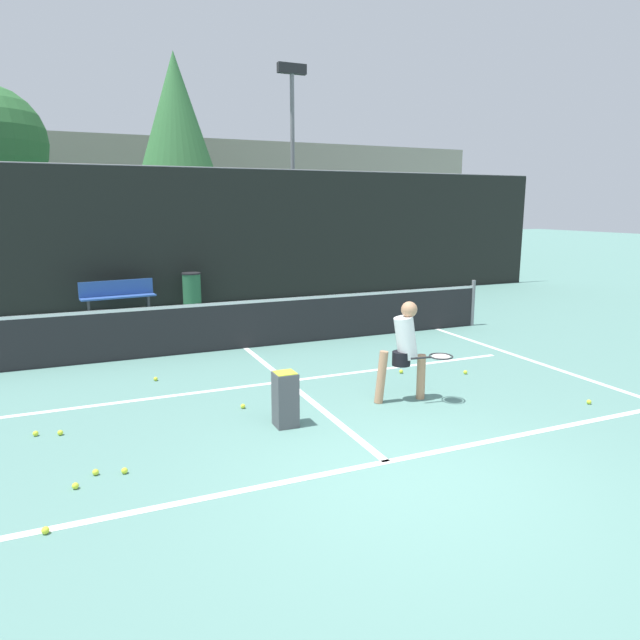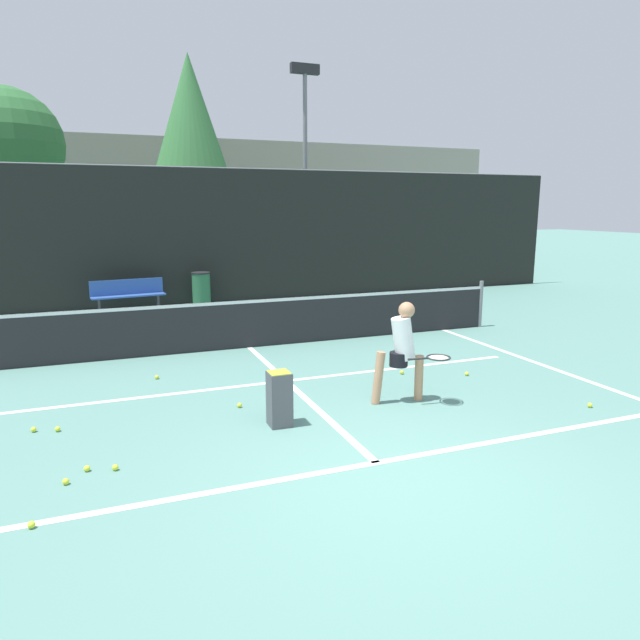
% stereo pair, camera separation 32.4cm
% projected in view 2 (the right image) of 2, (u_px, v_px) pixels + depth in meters
% --- Properties ---
extents(ground_plane, '(100.00, 100.00, 0.00)m').
position_uv_depth(ground_plane, '(395.00, 480.00, 5.83)').
color(ground_plane, slate).
extents(court_baseline_near, '(11.00, 0.10, 0.01)m').
position_uv_depth(court_baseline_near, '(376.00, 463.00, 6.22)').
color(court_baseline_near, white).
rests_on(court_baseline_near, ground).
extents(court_service_line, '(8.25, 0.10, 0.01)m').
position_uv_depth(court_service_line, '(286.00, 381.00, 9.14)').
color(court_service_line, white).
rests_on(court_service_line, ground).
extents(court_center_mark, '(0.10, 5.58, 0.01)m').
position_uv_depth(court_center_mark, '(294.00, 388.00, 8.78)').
color(court_center_mark, white).
rests_on(court_center_mark, ground).
extents(court_sideline_right, '(0.10, 6.58, 0.01)m').
position_uv_depth(court_sideline_right, '(529.00, 360.00, 10.38)').
color(court_sideline_right, white).
rests_on(court_sideline_right, ground).
extents(net, '(11.09, 0.09, 1.07)m').
position_uv_depth(net, '(249.00, 322.00, 11.23)').
color(net, slate).
rests_on(net, ground).
extents(fence_back, '(24.00, 0.06, 3.83)m').
position_uv_depth(fence_back, '(198.00, 237.00, 16.08)').
color(fence_back, black).
rests_on(fence_back, ground).
extents(player_practicing, '(1.07, 0.60, 1.45)m').
position_uv_depth(player_practicing, '(403.00, 347.00, 8.04)').
color(player_practicing, tan).
rests_on(player_practicing, ground).
extents(tennis_ball_scattered_0, '(0.07, 0.07, 0.07)m').
position_uv_depth(tennis_ball_scattered_0, '(467.00, 374.00, 9.43)').
color(tennis_ball_scattered_0, '#D1E033').
rests_on(tennis_ball_scattered_0, ground).
extents(tennis_ball_scattered_1, '(0.07, 0.07, 0.07)m').
position_uv_depth(tennis_ball_scattered_1, '(31.00, 525.00, 4.96)').
color(tennis_ball_scattered_1, '#D1E033').
rests_on(tennis_ball_scattered_1, ground).
extents(tennis_ball_scattered_2, '(0.07, 0.07, 0.07)m').
position_uv_depth(tennis_ball_scattered_2, '(115.00, 467.00, 6.04)').
color(tennis_ball_scattered_2, '#D1E033').
rests_on(tennis_ball_scattered_2, ground).
extents(tennis_ball_scattered_3, '(0.07, 0.07, 0.07)m').
position_uv_depth(tennis_ball_scattered_3, '(240.00, 405.00, 7.93)').
color(tennis_ball_scattered_3, '#D1E033').
rests_on(tennis_ball_scattered_3, ground).
extents(tennis_ball_scattered_4, '(0.07, 0.07, 0.07)m').
position_uv_depth(tennis_ball_scattered_4, '(66.00, 481.00, 5.74)').
color(tennis_ball_scattered_4, '#D1E033').
rests_on(tennis_ball_scattered_4, ground).
extents(tennis_ball_scattered_5, '(0.07, 0.07, 0.07)m').
position_uv_depth(tennis_ball_scattered_5, '(34.00, 429.00, 7.07)').
color(tennis_ball_scattered_5, '#D1E033').
rests_on(tennis_ball_scattered_5, ground).
extents(tennis_ball_scattered_6, '(0.07, 0.07, 0.07)m').
position_uv_depth(tennis_ball_scattered_6, '(87.00, 468.00, 6.02)').
color(tennis_ball_scattered_6, '#D1E033').
rests_on(tennis_ball_scattered_6, ground).
extents(tennis_ball_scattered_7, '(0.07, 0.07, 0.07)m').
position_uv_depth(tennis_ball_scattered_7, '(157.00, 377.00, 9.24)').
color(tennis_ball_scattered_7, '#D1E033').
rests_on(tennis_ball_scattered_7, ground).
extents(tennis_ball_scattered_8, '(0.07, 0.07, 0.07)m').
position_uv_depth(tennis_ball_scattered_8, '(402.00, 372.00, 9.51)').
color(tennis_ball_scattered_8, '#D1E033').
rests_on(tennis_ball_scattered_8, ground).
extents(tennis_ball_scattered_9, '(0.07, 0.07, 0.07)m').
position_uv_depth(tennis_ball_scattered_9, '(58.00, 429.00, 7.09)').
color(tennis_ball_scattered_9, '#D1E033').
rests_on(tennis_ball_scattered_9, ground).
extents(tennis_ball_scattered_10, '(0.07, 0.07, 0.07)m').
position_uv_depth(tennis_ball_scattered_10, '(590.00, 405.00, 7.94)').
color(tennis_ball_scattered_10, '#D1E033').
rests_on(tennis_ball_scattered_10, ground).
extents(ball_hopper, '(0.28, 0.28, 0.71)m').
position_uv_depth(ball_hopper, '(279.00, 397.00, 7.23)').
color(ball_hopper, '#4C4C51').
rests_on(ball_hopper, ground).
extents(courtside_bench, '(1.90, 0.62, 0.86)m').
position_uv_depth(courtside_bench, '(128.00, 294.00, 15.01)').
color(courtside_bench, '#2D519E').
rests_on(courtside_bench, ground).
extents(trash_bin, '(0.52, 0.52, 0.96)m').
position_uv_depth(trash_bin, '(201.00, 289.00, 15.85)').
color(trash_bin, '#28603D').
rests_on(trash_bin, ground).
extents(parked_car, '(1.71, 4.02, 1.36)m').
position_uv_depth(parked_car, '(200.00, 272.00, 19.28)').
color(parked_car, navy).
rests_on(parked_car, ground).
extents(floodlight_mast, '(1.10, 0.24, 7.90)m').
position_uv_depth(floodlight_mast, '(305.00, 144.00, 21.48)').
color(floodlight_mast, slate).
rests_on(floodlight_mast, ground).
extents(tree_west, '(3.88, 3.88, 6.83)m').
position_uv_depth(tree_west, '(6.00, 144.00, 19.87)').
color(tree_west, brown).
rests_on(tree_west, ground).
extents(tree_mid, '(3.15, 3.15, 8.40)m').
position_uv_depth(tree_mid, '(190.00, 121.00, 21.64)').
color(tree_mid, brown).
rests_on(tree_mid, ground).
extents(tree_east, '(2.80, 2.80, 3.34)m').
position_uv_depth(tree_east, '(260.00, 204.00, 24.42)').
color(tree_east, brown).
rests_on(tree_east, ground).
extents(building_far, '(36.00, 2.40, 5.93)m').
position_uv_depth(building_far, '(153.00, 202.00, 27.65)').
color(building_far, gray).
rests_on(building_far, ground).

